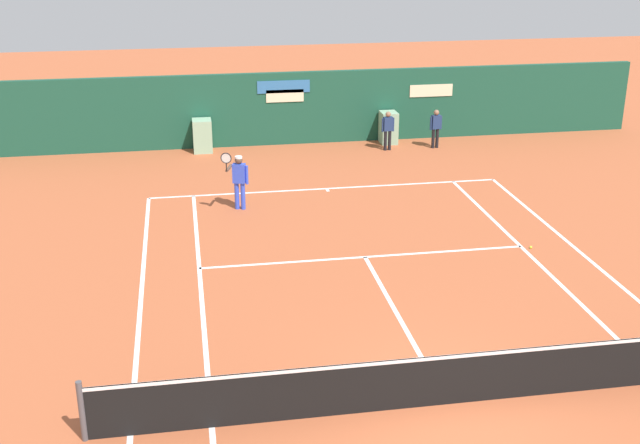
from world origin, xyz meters
The scene contains 7 objects.
ground_plane centered at (0.00, 0.58, 0.00)m, with size 80.00×80.00×0.01m.
tennis_net centered at (0.00, 0.00, 0.51)m, with size 12.10×0.10×1.07m.
sponsor_back_wall centered at (-0.02, 16.97, 1.25)m, with size 25.00×1.02×2.58m.
player_on_baseline centered at (-2.74, 10.32, 0.94)m, with size 0.76×0.64×1.79m.
ball_kid_left_post centered at (2.86, 15.55, 0.80)m, with size 0.46×0.20×1.38m.
ball_kid_centre_post centered at (4.59, 15.55, 0.79)m, with size 0.45×0.22×1.37m.
tennis_ball_mid_court centered at (4.20, 6.23, 0.03)m, with size 0.07×0.07×0.07m, color #CCE033.
Camera 1 is at (-4.15, -11.32, 7.86)m, focal length 45.68 mm.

